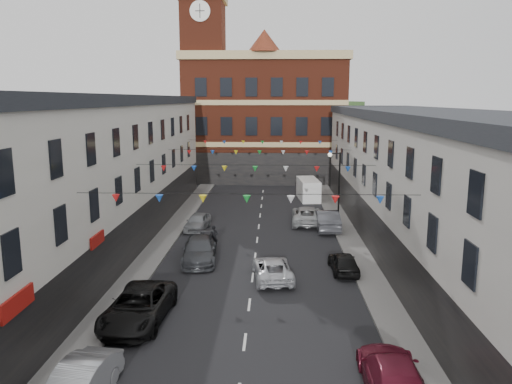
# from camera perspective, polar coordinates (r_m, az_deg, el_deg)

# --- Properties ---
(ground) EXTENTS (160.00, 160.00, 0.00)m
(ground) POSITION_cam_1_polar(r_m,az_deg,el_deg) (30.01, -0.39, -9.74)
(ground) COLOR black
(ground) RESTS_ON ground
(pavement_left) EXTENTS (1.80, 64.00, 0.15)m
(pavement_left) POSITION_cam_1_polar(r_m,az_deg,el_deg) (32.87, -12.47, -8.03)
(pavement_left) COLOR #605E5B
(pavement_left) RESTS_ON ground
(pavement_right) EXTENTS (1.80, 64.00, 0.15)m
(pavement_right) POSITION_cam_1_polar(r_m,az_deg,el_deg) (32.35, 12.20, -8.32)
(pavement_right) COLOR #605E5B
(pavement_right) RESTS_ON ground
(terrace_left) EXTENTS (8.40, 56.00, 10.70)m
(terrace_left) POSITION_cam_1_polar(r_m,az_deg,el_deg) (32.29, -21.71, 0.79)
(terrace_left) COLOR beige
(terrace_left) RESTS_ON ground
(terrace_right) EXTENTS (8.40, 56.00, 9.70)m
(terrace_right) POSITION_cam_1_polar(r_m,az_deg,el_deg) (31.47, 21.64, -0.37)
(terrace_right) COLOR beige
(terrace_right) RESTS_ON ground
(civic_building) EXTENTS (20.60, 13.30, 18.50)m
(civic_building) POSITION_cam_1_polar(r_m,az_deg,el_deg) (66.12, 1.02, 8.61)
(civic_building) COLOR maroon
(civic_building) RESTS_ON ground
(clock_tower) EXTENTS (5.60, 5.60, 30.00)m
(clock_tower) POSITION_cam_1_polar(r_m,az_deg,el_deg) (63.87, -5.98, 14.58)
(clock_tower) COLOR maroon
(clock_tower) RESTS_ON ground
(distant_hill) EXTENTS (40.00, 14.00, 10.00)m
(distant_hill) POSITION_cam_1_polar(r_m,az_deg,el_deg) (90.43, -1.26, 7.15)
(distant_hill) COLOR #2B4620
(distant_hill) RESTS_ON ground
(street_lamp) EXTENTS (1.10, 0.36, 6.00)m
(street_lamp) POSITION_cam_1_polar(r_m,az_deg,el_deg) (42.95, 9.18, 1.72)
(street_lamp) COLOR black
(street_lamp) RESTS_ON ground
(car_left_c) EXTENTS (2.89, 5.79, 1.58)m
(car_left_c) POSITION_cam_1_polar(r_m,az_deg,el_deg) (24.79, -13.29, -12.59)
(car_left_c) COLOR black
(car_left_c) RESTS_ON ground
(car_left_d) EXTENTS (2.61, 5.39, 1.51)m
(car_left_d) POSITION_cam_1_polar(r_m,az_deg,el_deg) (32.85, -6.50, -6.60)
(car_left_d) COLOR #3A3C41
(car_left_d) RESTS_ON ground
(car_left_e) EXTENTS (2.02, 4.12, 1.35)m
(car_left_e) POSITION_cam_1_polar(r_m,az_deg,el_deg) (40.58, -6.66, -3.39)
(car_left_e) COLOR gray
(car_left_e) RESTS_ON ground
(car_right_c) EXTENTS (2.21, 5.15, 1.48)m
(car_right_c) POSITION_cam_1_polar(r_m,az_deg,el_deg) (19.55, 15.33, -19.52)
(car_right_c) COLOR maroon
(car_right_c) RESTS_ON ground
(car_right_d) EXTENTS (1.69, 3.83, 1.28)m
(car_right_d) POSITION_cam_1_polar(r_m,az_deg,el_deg) (31.08, 9.97, -7.93)
(car_right_d) COLOR black
(car_right_d) RESTS_ON ground
(car_right_e) EXTENTS (1.90, 5.04, 1.64)m
(car_right_e) POSITION_cam_1_polar(r_m,az_deg,el_deg) (40.75, 8.05, -3.15)
(car_right_e) COLOR #47494F
(car_right_e) RESTS_ON ground
(car_right_f) EXTENTS (2.70, 5.45, 1.49)m
(car_right_f) POSITION_cam_1_polar(r_m,az_deg,el_deg) (42.48, 5.82, -2.64)
(car_right_f) COLOR #ABAFB0
(car_right_f) RESTS_ON ground
(moving_car) EXTENTS (2.67, 4.85, 1.29)m
(moving_car) POSITION_cam_1_polar(r_m,az_deg,el_deg) (29.56, 1.89, -8.74)
(moving_car) COLOR silver
(moving_car) RESTS_ON ground
(white_van) EXTENTS (2.31, 5.04, 2.16)m
(white_van) POSITION_cam_1_polar(r_m,az_deg,el_deg) (52.63, 6.00, 0.31)
(white_van) COLOR white
(white_van) RESTS_ON ground
(pedestrian) EXTENTS (0.63, 0.45, 1.65)m
(pedestrian) POSITION_cam_1_polar(r_m,az_deg,el_deg) (35.51, -4.85, -5.14)
(pedestrian) COLOR black
(pedestrian) RESTS_ON ground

